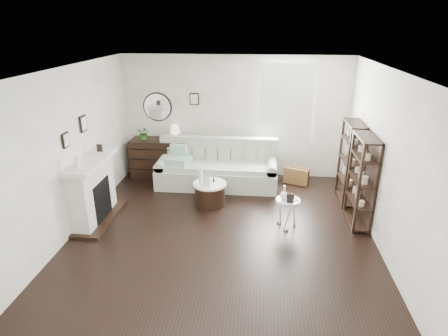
# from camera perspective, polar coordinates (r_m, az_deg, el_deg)

# --- Properties ---
(room) EXTENTS (5.50, 5.50, 5.50)m
(room) POSITION_cam_1_polar(r_m,az_deg,el_deg) (8.30, 6.76, 9.13)
(room) COLOR black
(room) RESTS_ON ground
(fireplace) EXTENTS (0.50, 1.40, 1.84)m
(fireplace) POSITION_cam_1_polar(r_m,az_deg,el_deg) (6.99, -19.32, -3.50)
(fireplace) COLOR silver
(fireplace) RESTS_ON ground
(shelf_unit_far) EXTENTS (0.30, 0.80, 1.60)m
(shelf_unit_far) POSITION_cam_1_polar(r_m,az_deg,el_deg) (7.62, 18.68, 0.76)
(shelf_unit_far) COLOR black
(shelf_unit_far) RESTS_ON ground
(shelf_unit_near) EXTENTS (0.30, 0.80, 1.60)m
(shelf_unit_near) POSITION_cam_1_polar(r_m,az_deg,el_deg) (6.80, 20.21, -1.90)
(shelf_unit_near) COLOR black
(shelf_unit_near) RESTS_ON ground
(sofa) EXTENTS (2.57, 0.89, 1.00)m
(sofa) POSITION_cam_1_polar(r_m,az_deg,el_deg) (8.13, -1.05, -0.34)
(sofa) COLOR #A3AD9A
(sofa) RESTS_ON ground
(quilt) EXTENTS (0.64, 0.57, 0.14)m
(quilt) POSITION_cam_1_polar(r_m,az_deg,el_deg) (8.06, -7.12, 1.23)
(quilt) COLOR #25895E
(quilt) RESTS_ON sofa
(suitcase) EXTENTS (0.57, 0.36, 0.36)m
(suitcase) POSITION_cam_1_polar(r_m,az_deg,el_deg) (8.38, 10.94, -1.17)
(suitcase) COLOR brown
(suitcase) RESTS_ON ground
(dresser) EXTENTS (1.30, 0.55, 0.86)m
(dresser) POSITION_cam_1_polar(r_m,az_deg,el_deg) (8.70, -9.68, 1.57)
(dresser) COLOR black
(dresser) RESTS_ON ground
(table_lamp) EXTENTS (0.24, 0.24, 0.35)m
(table_lamp) POSITION_cam_1_polar(r_m,az_deg,el_deg) (8.43, -7.44, 5.38)
(table_lamp) COLOR beige
(table_lamp) RESTS_ON dresser
(potted_plant) EXTENTS (0.33, 0.30, 0.31)m
(potted_plant) POSITION_cam_1_polar(r_m,az_deg,el_deg) (8.57, -12.11, 5.21)
(potted_plant) COLOR #255E1B
(potted_plant) RESTS_ON dresser
(drum_table) EXTENTS (0.64, 0.64, 0.45)m
(drum_table) POSITION_cam_1_polar(r_m,az_deg,el_deg) (7.29, -2.15, -3.91)
(drum_table) COLOR black
(drum_table) RESTS_ON ground
(pedestal_table) EXTENTS (0.42, 0.42, 0.51)m
(pedestal_table) POSITION_cam_1_polar(r_m,az_deg,el_deg) (6.51, 9.74, -5.11)
(pedestal_table) COLOR white
(pedestal_table) RESTS_ON ground
(eiffel_drum) EXTENTS (0.12, 0.12, 0.17)m
(eiffel_drum) POSITION_cam_1_polar(r_m,az_deg,el_deg) (7.20, -1.58, -1.58)
(eiffel_drum) COLOR black
(eiffel_drum) RESTS_ON drum_table
(bottle_drum) EXTENTS (0.08, 0.08, 0.33)m
(bottle_drum) POSITION_cam_1_polar(r_m,az_deg,el_deg) (7.09, -3.56, -1.27)
(bottle_drum) COLOR silver
(bottle_drum) RESTS_ON drum_table
(card_frame_drum) EXTENTS (0.16, 0.09, 0.20)m
(card_frame_drum) POSITION_cam_1_polar(r_m,az_deg,el_deg) (7.02, -2.73, -2.09)
(card_frame_drum) COLOR silver
(card_frame_drum) RESTS_ON drum_table
(eiffel_ped) EXTENTS (0.12, 0.12, 0.19)m
(eiffel_ped) POSITION_cam_1_polar(r_m,az_deg,el_deg) (6.48, 10.53, -3.91)
(eiffel_ped) COLOR black
(eiffel_ped) RESTS_ON pedestal_table
(flask_ped) EXTENTS (0.14, 0.14, 0.25)m
(flask_ped) POSITION_cam_1_polar(r_m,az_deg,el_deg) (6.45, 9.16, -3.67)
(flask_ped) COLOR silver
(flask_ped) RESTS_ON pedestal_table
(card_frame_ped) EXTENTS (0.12, 0.05, 0.15)m
(card_frame_ped) POSITION_cam_1_polar(r_m,az_deg,el_deg) (6.36, 10.03, -4.59)
(card_frame_ped) COLOR black
(card_frame_ped) RESTS_ON pedestal_table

